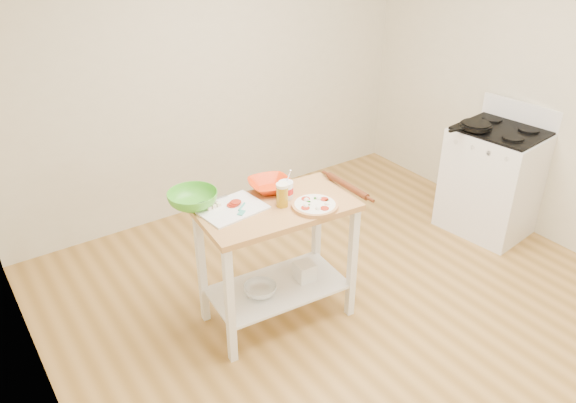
# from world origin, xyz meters

# --- Properties ---
(room_shell) EXTENTS (4.04, 4.54, 2.74)m
(room_shell) POSITION_xyz_m (0.00, 0.00, 1.35)
(room_shell) COLOR #AF8240
(room_shell) RESTS_ON ground
(prep_island) EXTENTS (1.04, 0.63, 0.90)m
(prep_island) POSITION_xyz_m (-0.50, 0.51, 0.64)
(prep_island) COLOR #B9864C
(prep_island) RESTS_ON ground
(gas_stove) EXTENTS (0.68, 0.76, 1.11)m
(gas_stove) POSITION_xyz_m (1.70, 0.47, 0.47)
(gas_stove) COLOR white
(gas_stove) RESTS_ON ground
(skillet) EXTENTS (0.41, 0.26, 0.03)m
(skillet) POSITION_xyz_m (1.50, 0.59, 0.98)
(skillet) COLOR black
(skillet) RESTS_ON gas_stove
(pizza) EXTENTS (0.30, 0.30, 0.05)m
(pizza) POSITION_xyz_m (-0.31, 0.35, 0.92)
(pizza) COLOR tan
(pizza) RESTS_ON prep_island
(cutting_board) EXTENTS (0.43, 0.34, 0.04)m
(cutting_board) POSITION_xyz_m (-0.76, 0.63, 0.91)
(cutting_board) COLOR white
(cutting_board) RESTS_ON prep_island
(spatula) EXTENTS (0.12, 0.13, 0.01)m
(spatula) POSITION_xyz_m (-0.72, 0.57, 0.92)
(spatula) COLOR teal
(spatula) RESTS_ON cutting_board
(knife) EXTENTS (0.27, 0.04, 0.01)m
(knife) POSITION_xyz_m (-0.88, 0.77, 0.92)
(knife) COLOR silver
(knife) RESTS_ON cutting_board
(orange_bowl) EXTENTS (0.33, 0.33, 0.07)m
(orange_bowl) POSITION_xyz_m (-0.42, 0.71, 0.93)
(orange_bowl) COLOR red
(orange_bowl) RESTS_ON prep_island
(green_bowl) EXTENTS (0.42, 0.42, 0.10)m
(green_bowl) POSITION_xyz_m (-0.94, 0.80, 0.95)
(green_bowl) COLOR green
(green_bowl) RESTS_ON prep_island
(beer_pint) EXTENTS (0.08, 0.08, 0.16)m
(beer_pint) POSITION_xyz_m (-0.47, 0.49, 0.98)
(beer_pint) COLOR #AB8111
(beer_pint) RESTS_ON prep_island
(yogurt_tub) EXTENTS (0.10, 0.10, 0.21)m
(yogurt_tub) POSITION_xyz_m (-0.39, 0.56, 0.96)
(yogurt_tub) COLOR white
(yogurt_tub) RESTS_ON prep_island
(rolling_pin) EXTENTS (0.05, 0.40, 0.05)m
(rolling_pin) POSITION_xyz_m (0.02, 0.43, 0.92)
(rolling_pin) COLOR #5A2A14
(rolling_pin) RESTS_ON prep_island
(shelf_glass_bowl) EXTENTS (0.23, 0.23, 0.07)m
(shelf_glass_bowl) POSITION_xyz_m (-0.64, 0.51, 0.29)
(shelf_glass_bowl) COLOR silver
(shelf_glass_bowl) RESTS_ON prep_island
(shelf_bin) EXTENTS (0.14, 0.14, 0.13)m
(shelf_bin) POSITION_xyz_m (-0.29, 0.48, 0.32)
(shelf_bin) COLOR white
(shelf_bin) RESTS_ON prep_island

